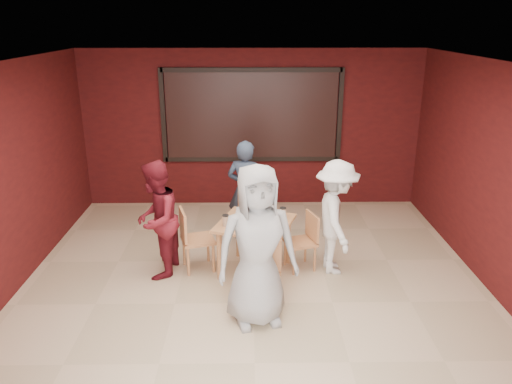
{
  "coord_description": "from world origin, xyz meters",
  "views": [
    {
      "loc": [
        -0.04,
        -5.28,
        3.28
      ],
      "look_at": [
        0.04,
        0.82,
        1.15
      ],
      "focal_mm": 35.0,
      "sensor_mm": 36.0,
      "label": 1
    }
  ],
  "objects_px": {
    "chair_front": "(262,265)",
    "diner_left": "(157,220)",
    "dining_table": "(255,228)",
    "diner_right": "(336,217)",
    "chair_back": "(254,216)",
    "diner_front": "(257,246)",
    "chair_left": "(192,236)",
    "diner_back": "(245,191)",
    "chair_right": "(305,238)"
  },
  "relations": [
    {
      "from": "chair_back",
      "to": "chair_right",
      "type": "height_order",
      "value": "chair_back"
    },
    {
      "from": "dining_table",
      "to": "diner_back",
      "type": "xyz_separation_m",
      "value": [
        -0.13,
        1.08,
        0.15
      ]
    },
    {
      "from": "dining_table",
      "to": "diner_right",
      "type": "xyz_separation_m",
      "value": [
        1.08,
        0.02,
        0.14
      ]
    },
    {
      "from": "chair_back",
      "to": "diner_front",
      "type": "relative_size",
      "value": 0.47
    },
    {
      "from": "diner_front",
      "to": "diner_left",
      "type": "relative_size",
      "value": 1.18
    },
    {
      "from": "chair_left",
      "to": "dining_table",
      "type": "bearing_deg",
      "value": -4.48
    },
    {
      "from": "dining_table",
      "to": "chair_front",
      "type": "height_order",
      "value": "dining_table"
    },
    {
      "from": "dining_table",
      "to": "chair_left",
      "type": "bearing_deg",
      "value": 175.52
    },
    {
      "from": "dining_table",
      "to": "chair_back",
      "type": "distance_m",
      "value": 0.8
    },
    {
      "from": "dining_table",
      "to": "chair_back",
      "type": "relative_size",
      "value": 1.33
    },
    {
      "from": "chair_back",
      "to": "diner_back",
      "type": "distance_m",
      "value": 0.44
    },
    {
      "from": "chair_front",
      "to": "chair_right",
      "type": "relative_size",
      "value": 1.1
    },
    {
      "from": "chair_back",
      "to": "diner_front",
      "type": "height_order",
      "value": "diner_front"
    },
    {
      "from": "chair_back",
      "to": "diner_front",
      "type": "distance_m",
      "value": 2.0
    },
    {
      "from": "chair_left",
      "to": "diner_right",
      "type": "xyz_separation_m",
      "value": [
        1.92,
        -0.05,
        0.28
      ]
    },
    {
      "from": "diner_left",
      "to": "chair_left",
      "type": "bearing_deg",
      "value": 112.31
    },
    {
      "from": "chair_front",
      "to": "diner_left",
      "type": "height_order",
      "value": "diner_left"
    },
    {
      "from": "chair_front",
      "to": "diner_front",
      "type": "height_order",
      "value": "diner_front"
    },
    {
      "from": "chair_back",
      "to": "diner_right",
      "type": "bearing_deg",
      "value": -35.42
    },
    {
      "from": "diner_front",
      "to": "chair_left",
      "type": "bearing_deg",
      "value": 111.51
    },
    {
      "from": "chair_right",
      "to": "diner_back",
      "type": "bearing_deg",
      "value": 129.69
    },
    {
      "from": "diner_front",
      "to": "diner_left",
      "type": "height_order",
      "value": "diner_front"
    },
    {
      "from": "dining_table",
      "to": "diner_back",
      "type": "relative_size",
      "value": 0.74
    },
    {
      "from": "chair_left",
      "to": "diner_right",
      "type": "bearing_deg",
      "value": -1.52
    },
    {
      "from": "dining_table",
      "to": "diner_front",
      "type": "xyz_separation_m",
      "value": [
        0.01,
        -1.17,
        0.29
      ]
    },
    {
      "from": "chair_right",
      "to": "diner_front",
      "type": "height_order",
      "value": "diner_front"
    },
    {
      "from": "chair_back",
      "to": "diner_back",
      "type": "relative_size",
      "value": 0.55
    },
    {
      "from": "chair_front",
      "to": "diner_left",
      "type": "distance_m",
      "value": 1.57
    },
    {
      "from": "dining_table",
      "to": "chair_back",
      "type": "bearing_deg",
      "value": 89.91
    },
    {
      "from": "dining_table",
      "to": "diner_front",
      "type": "relative_size",
      "value": 0.63
    },
    {
      "from": "chair_back",
      "to": "diner_left",
      "type": "xyz_separation_m",
      "value": [
        -1.29,
        -0.84,
        0.29
      ]
    },
    {
      "from": "chair_back",
      "to": "chair_right",
      "type": "bearing_deg",
      "value": -45.18
    },
    {
      "from": "diner_back",
      "to": "chair_front",
      "type": "bearing_deg",
      "value": 114.8
    },
    {
      "from": "dining_table",
      "to": "diner_back",
      "type": "distance_m",
      "value": 1.09
    },
    {
      "from": "chair_right",
      "to": "diner_front",
      "type": "xyz_separation_m",
      "value": [
        -0.67,
        -1.26,
        0.48
      ]
    },
    {
      "from": "chair_left",
      "to": "diner_back",
      "type": "distance_m",
      "value": 1.27
    },
    {
      "from": "chair_left",
      "to": "diner_left",
      "type": "distance_m",
      "value": 0.54
    },
    {
      "from": "diner_back",
      "to": "diner_right",
      "type": "relative_size",
      "value": 1.01
    },
    {
      "from": "diner_front",
      "to": "dining_table",
      "type": "bearing_deg",
      "value": 77.27
    },
    {
      "from": "chair_front",
      "to": "diner_back",
      "type": "bearing_deg",
      "value": 96.39
    },
    {
      "from": "chair_front",
      "to": "chair_back",
      "type": "xyz_separation_m",
      "value": [
        -0.08,
        1.56,
        0.0
      ]
    },
    {
      "from": "diner_right",
      "to": "chair_back",
      "type": "bearing_deg",
      "value": 52.38
    },
    {
      "from": "dining_table",
      "to": "diner_left",
      "type": "bearing_deg",
      "value": -177.56
    },
    {
      "from": "diner_front",
      "to": "diner_back",
      "type": "relative_size",
      "value": 1.18
    },
    {
      "from": "chair_left",
      "to": "diner_back",
      "type": "relative_size",
      "value": 0.56
    },
    {
      "from": "diner_back",
      "to": "diner_right",
      "type": "bearing_deg",
      "value": 157.16
    },
    {
      "from": "chair_left",
      "to": "diner_back",
      "type": "bearing_deg",
      "value": 54.73
    },
    {
      "from": "chair_front",
      "to": "diner_back",
      "type": "xyz_separation_m",
      "value": [
        -0.21,
        1.86,
        0.3
      ]
    },
    {
      "from": "chair_right",
      "to": "diner_left",
      "type": "xyz_separation_m",
      "value": [
        -1.97,
        -0.15,
        0.34
      ]
    },
    {
      "from": "chair_back",
      "to": "diner_left",
      "type": "relative_size",
      "value": 0.55
    }
  ]
}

